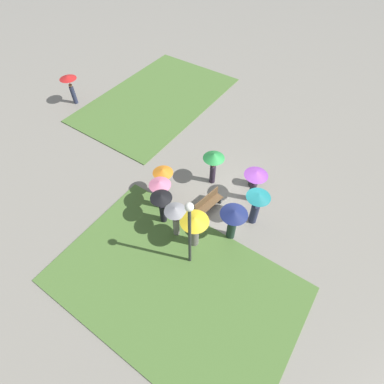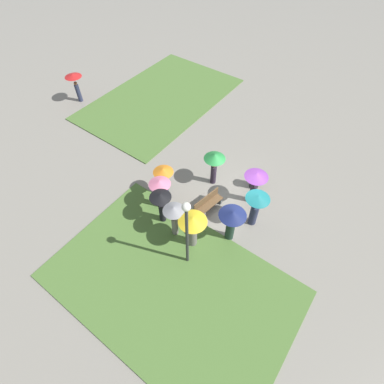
% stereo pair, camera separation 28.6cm
% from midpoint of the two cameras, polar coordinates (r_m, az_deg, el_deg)
% --- Properties ---
extents(ground_plane, '(90.00, 90.00, 0.00)m').
position_cam_midpoint_polar(ground_plane, '(14.95, 7.57, -1.69)').
color(ground_plane, gray).
extents(lawn_patch_near, '(6.29, 9.74, 0.06)m').
position_cam_midpoint_polar(lawn_patch_near, '(12.63, -4.03, -17.16)').
color(lawn_patch_near, '#4C7033').
rests_on(lawn_patch_near, ground_plane).
extents(lawn_patch_far, '(10.71, 6.82, 0.06)m').
position_cam_midpoint_polar(lawn_patch_far, '(21.54, -7.13, 17.17)').
color(lawn_patch_far, '#4C7033').
rests_on(lawn_patch_far, ground_plane).
extents(park_bench, '(1.64, 0.69, 0.90)m').
position_cam_midpoint_polar(park_bench, '(14.17, 2.47, -2.10)').
color(park_bench, brown).
rests_on(park_bench, ground_plane).
extents(lamp_post, '(0.32, 0.32, 3.97)m').
position_cam_midpoint_polar(lamp_post, '(10.83, -1.23, -6.77)').
color(lamp_post, '#2D2D30').
rests_on(lamp_post, ground_plane).
extents(trash_bin, '(0.52, 0.52, 0.87)m').
position_cam_midpoint_polar(trash_bin, '(15.47, 11.19, 2.46)').
color(trash_bin, '#232326').
rests_on(trash_bin, ground_plane).
extents(crowd_person_purple, '(1.10, 1.10, 1.97)m').
position_cam_midpoint_polar(crowd_person_purple, '(14.02, 11.38, 2.53)').
color(crowd_person_purple, '#2D2333').
rests_on(crowd_person_purple, ground_plane).
extents(crowd_person_navy, '(1.17, 1.17, 1.91)m').
position_cam_midpoint_polar(crowd_person_navy, '(12.63, 7.20, -5.10)').
color(crowd_person_navy, '#1E3328').
rests_on(crowd_person_navy, ground_plane).
extents(crowd_person_teal, '(1.06, 1.06, 1.97)m').
position_cam_midpoint_polar(crowd_person_teal, '(13.31, 11.64, -2.07)').
color(crowd_person_teal, '#282D47').
rests_on(crowd_person_teal, ground_plane).
extents(crowd_person_black, '(0.96, 0.96, 1.90)m').
position_cam_midpoint_polar(crowd_person_black, '(13.11, -6.40, -2.09)').
color(crowd_person_black, black).
rests_on(crowd_person_black, ground_plane).
extents(crowd_person_green, '(1.05, 1.05, 1.96)m').
position_cam_midpoint_polar(crowd_person_green, '(14.58, 3.57, 5.98)').
color(crowd_person_green, '#2D2333').
rests_on(crowd_person_green, ground_plane).
extents(crowd_person_grey, '(0.93, 0.93, 1.96)m').
position_cam_midpoint_polar(crowd_person_grey, '(12.57, -3.83, -4.45)').
color(crowd_person_grey, slate).
rests_on(crowd_person_grey, ground_plane).
extents(crowd_person_pink, '(1.01, 1.01, 1.85)m').
position_cam_midpoint_polar(crowd_person_pink, '(13.62, -6.65, 0.63)').
color(crowd_person_pink, black).
rests_on(crowd_person_pink, ground_plane).
extents(crowd_person_yellow, '(1.20, 1.20, 1.96)m').
position_cam_midpoint_polar(crowd_person_yellow, '(12.27, -0.20, -6.40)').
color(crowd_person_yellow, slate).
rests_on(crowd_person_yellow, ground_plane).
extents(crowd_person_orange, '(0.97, 0.97, 1.76)m').
position_cam_midpoint_polar(crowd_person_orange, '(14.25, -6.05, 2.83)').
color(crowd_person_orange, '#282D47').
rests_on(crowd_person_orange, ground_plane).
extents(lone_walker_far_path, '(1.07, 1.07, 1.94)m').
position_cam_midpoint_polar(lone_walker_far_path, '(21.79, -22.67, 18.62)').
color(lone_walker_far_path, '#282D47').
rests_on(lone_walker_far_path, ground_plane).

